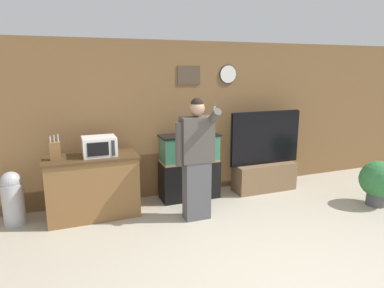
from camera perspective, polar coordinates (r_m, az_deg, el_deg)
The scene contains 10 objects.
ground_plane at distance 4.17m, azimuth 13.41°, elevation -19.03°, with size 18.00×18.00×0.00m, color #B2A893.
wall_back_paneled at distance 5.92m, azimuth -0.16°, elevation 4.22°, with size 10.00×0.08×2.60m.
counter_island at distance 5.25m, azimuth -16.19°, elevation -6.83°, with size 1.32×0.61×0.92m.
microwave at distance 5.11m, azimuth -15.20°, elevation -0.35°, with size 0.47×0.39×0.27m.
knife_block at distance 5.04m, azimuth -21.86°, elevation -1.03°, with size 0.14×0.09×0.35m.
aquarium_on_stand at distance 5.72m, azimuth -0.42°, elevation -3.80°, with size 0.98×0.41×1.10m.
tv_on_stand at distance 6.27m, azimuth 11.97°, elevation -3.86°, with size 1.36×0.40×1.43m.
person_standing at distance 4.84m, azimuth 0.72°, elevation -2.29°, with size 0.56×0.42×1.77m.
potted_plant at distance 6.21m, azimuth 28.62°, elevation -5.40°, with size 0.58×0.58×0.73m.
trash_bin at distance 5.44m, azimuth -27.71°, elevation -7.89°, with size 0.29×0.29×0.77m.
Camera 1 is at (-2.10, -2.88, 2.16)m, focal length 32.00 mm.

